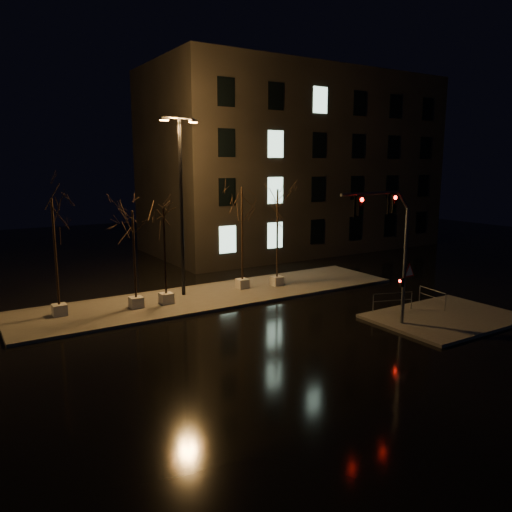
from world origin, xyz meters
TOP-DOWN VIEW (x-y plane):
  - ground at (0.00, 0.00)m, footprint 90.00×90.00m
  - median at (0.00, 6.00)m, footprint 22.00×5.00m
  - sidewalk_corner at (7.50, -3.50)m, footprint 7.00×5.00m
  - building at (14.00, 18.00)m, footprint 25.00×12.00m
  - tree_0 at (-8.32, 6.52)m, footprint 1.80×1.80m
  - tree_1 at (-4.72, 5.87)m, footprint 1.80×1.80m
  - tree_2 at (-3.12, 5.78)m, footprint 1.80×1.80m
  - tree_3 at (1.95, 6.48)m, footprint 1.80×1.80m
  - tree_4 at (4.08, 5.97)m, footprint 1.80×1.80m
  - traffic_signal_mast at (3.87, -3.21)m, footprint 4.99×0.50m
  - streetlight_main at (-1.62, 6.93)m, footprint 2.40×0.87m
  - guard_rail_a at (5.97, -1.50)m, footprint 2.05×0.71m
  - guard_rail_b at (8.33, -2.00)m, footprint 0.28×1.85m

SIDE VIEW (x-z plane):
  - ground at x=0.00m, z-range 0.00..0.00m
  - median at x=0.00m, z-range 0.00..0.15m
  - sidewalk_corner at x=7.50m, z-range 0.00..0.15m
  - guard_rail_b at x=8.33m, z-range 0.28..1.16m
  - guard_rail_a at x=5.97m, z-range 0.29..1.22m
  - tree_1 at x=-4.72m, z-range 1.47..6.57m
  - tree_2 at x=-3.12m, z-range 1.48..6.61m
  - traffic_signal_mast at x=3.87m, z-range 1.11..7.21m
  - tree_0 at x=-8.32m, z-range 1.65..7.46m
  - tree_4 at x=4.08m, z-range 1.69..7.62m
  - tree_3 at x=1.95m, z-range 1.73..7.83m
  - streetlight_main at x=-1.62m, z-range 0.90..10.58m
  - building at x=14.00m, z-range 0.00..15.00m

